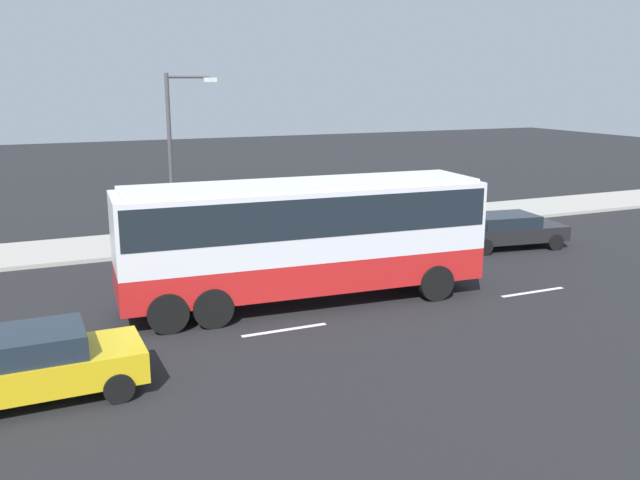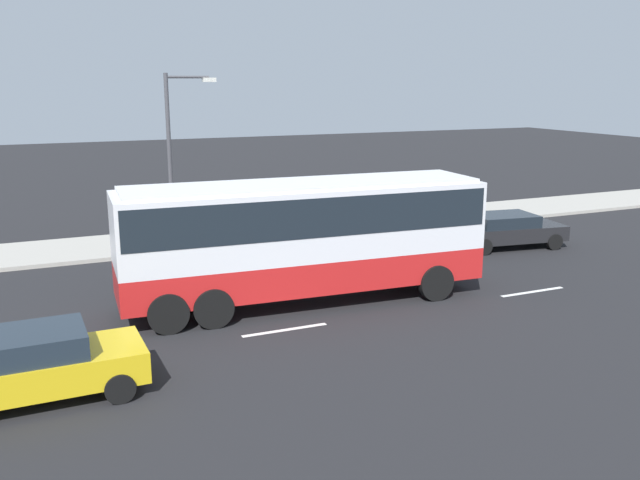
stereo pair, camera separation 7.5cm
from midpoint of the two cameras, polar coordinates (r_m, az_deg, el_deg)
ground_plane at (r=21.52m, az=-0.83°, el=-4.36°), size 120.00×120.00×0.00m
sidewalk_curb at (r=29.19m, az=-7.32°, el=0.38°), size 80.00×4.00×0.15m
lane_centreline at (r=19.21m, az=3.49°, el=-6.56°), size 37.31×0.16×0.01m
coach_bus at (r=19.94m, az=-1.48°, el=0.92°), size 10.94×3.24×3.64m
car_black_sedan at (r=28.05m, az=15.33°, el=0.88°), size 4.62×2.50×1.36m
car_yellow_taxi at (r=15.41m, az=-22.78°, el=-9.56°), size 4.19×1.98×1.51m
pedestrian_near_curb at (r=30.45m, az=1.07°, el=2.85°), size 0.32×0.32×1.54m
street_lamp at (r=26.45m, az=-12.18°, el=7.53°), size 1.96×0.24×6.65m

